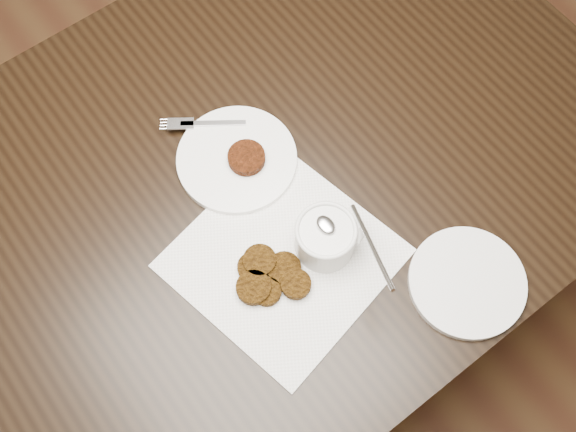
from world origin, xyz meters
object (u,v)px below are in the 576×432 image
object	(u,v)px
table	(243,261)
plate_with_patty	(237,157)
plate_empty	(467,282)
napkin	(283,258)
sauce_ramekin	(326,230)

from	to	relation	value
table	plate_with_patty	size ratio (longest dim) A/B	6.98
plate_with_patty	plate_empty	size ratio (longest dim) A/B	1.10
napkin	plate_with_patty	bearing A→B (deg)	77.14
napkin	sauce_ramekin	bearing A→B (deg)	-19.22
napkin	sauce_ramekin	distance (m)	0.10
table	plate_empty	size ratio (longest dim) A/B	7.71
plate_with_patty	plate_empty	bearing A→B (deg)	-67.61
table	plate_empty	xyz separation A→B (m)	(0.22, -0.39, 0.38)
napkin	plate_with_patty	world-z (taller)	plate_with_patty
sauce_ramekin	plate_empty	size ratio (longest dim) A/B	0.71
table	sauce_ramekin	xyz separation A→B (m)	(0.07, -0.19, 0.45)
napkin	plate_with_patty	distance (m)	0.21
table	napkin	world-z (taller)	napkin
table	plate_with_patty	distance (m)	0.40
napkin	plate_empty	bearing A→B (deg)	-45.26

